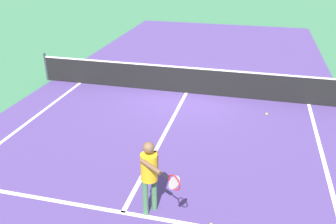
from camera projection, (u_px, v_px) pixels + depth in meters
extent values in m
plane|color=#38724C|center=(186.00, 93.00, 12.62)|extent=(60.00, 60.00, 0.00)
cube|color=#4C387A|center=(186.00, 93.00, 12.62)|extent=(10.62, 24.40, 0.00)
cube|color=white|center=(123.00, 213.00, 7.01)|extent=(8.22, 0.10, 0.01)
cube|color=white|center=(164.00, 136.00, 9.81)|extent=(0.10, 6.40, 0.01)
cylinder|color=#33383D|center=(46.00, 67.00, 13.58)|extent=(0.09, 0.09, 1.07)
cube|color=black|center=(187.00, 81.00, 12.42)|extent=(10.93, 0.02, 0.91)
cube|color=white|center=(187.00, 68.00, 12.22)|extent=(10.93, 0.03, 0.05)
cylinder|color=#3F7247|center=(154.00, 193.00, 6.95)|extent=(0.11, 0.11, 0.77)
cylinder|color=#3F7247|center=(145.00, 198.00, 6.81)|extent=(0.11, 0.11, 0.77)
cylinder|color=gold|center=(149.00, 167.00, 6.60)|extent=(0.32, 0.32, 0.54)
sphere|color=brown|center=(149.00, 148.00, 6.42)|extent=(0.21, 0.21, 0.21)
cylinder|color=brown|center=(156.00, 163.00, 6.70)|extent=(0.08, 0.08, 0.53)
cylinder|color=brown|center=(151.00, 167.00, 6.22)|extent=(0.48, 0.37, 0.08)
cylinder|color=black|center=(165.00, 176.00, 5.97)|extent=(0.20, 0.15, 0.03)
torus|color=red|center=(174.00, 182.00, 5.81)|extent=(0.24, 0.18, 0.28)
cylinder|color=silver|center=(174.00, 182.00, 5.81)|extent=(0.15, 0.21, 0.25)
sphere|color=#CCE033|center=(267.00, 114.00, 10.98)|extent=(0.07, 0.07, 0.07)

